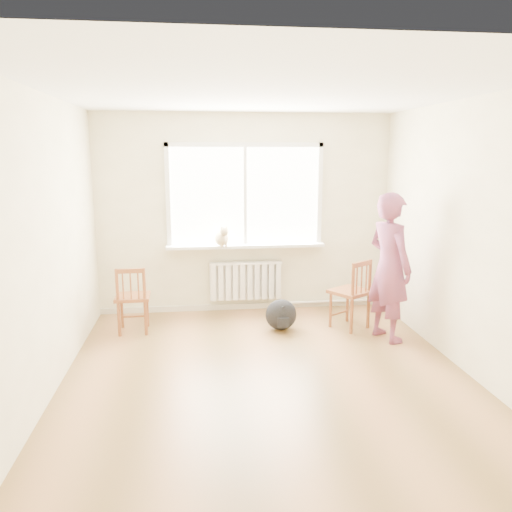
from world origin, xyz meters
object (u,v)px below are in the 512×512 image
object	(u,v)px
chair_left	(132,300)
person	(389,267)
backpack	(281,315)
chair_right	(353,294)
cat	(222,237)

from	to	relation	value
chair_left	person	distance (m)	3.10
chair_left	backpack	world-z (taller)	chair_left
chair_right	person	bearing A→B (deg)	93.55
chair_left	chair_right	xyz separation A→B (m)	(2.72, -0.18, 0.03)
chair_left	backpack	size ratio (longest dim) A/B	2.14
chair_left	cat	distance (m)	1.43
chair_right	chair_left	bearing A→B (deg)	-37.69
person	backpack	world-z (taller)	person
chair_left	backpack	distance (m)	1.84
backpack	person	bearing A→B (deg)	-20.36
chair_left	backpack	bearing A→B (deg)	174.55
chair_left	cat	world-z (taller)	cat
chair_right	person	world-z (taller)	person
chair_left	person	xyz separation A→B (m)	(3.01, -0.56, 0.45)
chair_left	chair_right	bearing A→B (deg)	174.57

